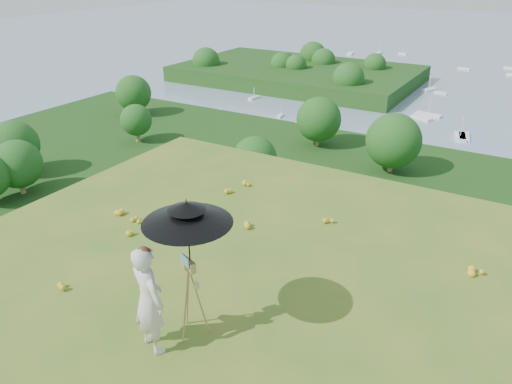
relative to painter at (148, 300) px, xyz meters
The scene contains 12 objects.
ground 1.77m from the painter, 24.42° to the left, with size 14.00×14.00×0.00m, color #407722.
forest_slope 46.51m from the painter, 87.72° to the left, with size 140.00×56.00×22.00m, color #163E10.
shoreline_tier 84.15m from the painter, 88.92° to the left, with size 170.00×28.00×8.00m, color #685E53.
peninsula 174.73m from the painter, 115.30° to the left, with size 90.00×60.00×12.00m, color #163E10, non-canonical shape.
slope_trees 39.03m from the painter, 87.72° to the left, with size 110.00×50.00×6.00m, color #174E17, non-canonical shape.
harbor_town 81.51m from the painter, 88.92° to the left, with size 110.00×22.00×5.00m, color silver, non-canonical shape.
moored_boats 165.65m from the painter, 93.92° to the left, with size 140.00×140.00×0.70m, color white, non-canonical shape.
wildflowers 1.85m from the painter, 32.21° to the left, with size 10.00×10.50×0.12m, color gold, non-canonical shape.
painter is the anchor object (origin of this frame).
field_easel 0.63m from the painter, 59.10° to the left, with size 0.53×0.53×1.40m, color olive, non-canonical shape.
sun_umbrella 1.07m from the painter, 59.63° to the left, with size 1.24×1.24×1.07m, color black, non-canonical shape.
painter_cap 0.79m from the painter, ahead, with size 0.20×0.24×0.10m, color #BE686E, non-canonical shape.
Camera 1 is at (2.71, -4.70, 5.09)m, focal length 35.00 mm.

